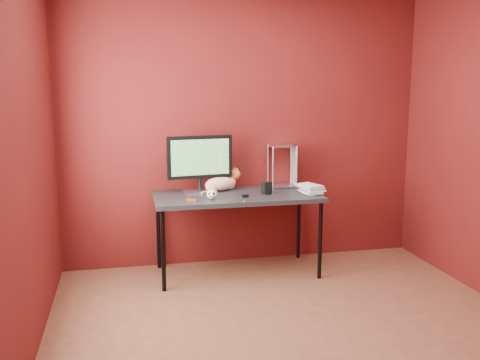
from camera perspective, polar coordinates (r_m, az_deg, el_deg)
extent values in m
cube|color=brown|center=(3.89, 6.36, -16.42)|extent=(3.50, 3.50, 0.01)
cube|color=#4F0F0E|center=(5.19, 0.41, 5.34)|extent=(3.50, 0.02, 2.60)
cube|color=#4F0F0E|center=(1.97, 23.73, -3.68)|extent=(3.50, 0.02, 2.60)
cube|color=#4F0F0E|center=(3.37, -22.61, 1.88)|extent=(0.02, 3.50, 2.60)
cube|color=black|center=(4.87, -0.33, -1.77)|extent=(1.50, 0.70, 0.04)
cylinder|color=black|center=(4.58, -8.18, -7.50)|extent=(0.04, 0.04, 0.71)
cylinder|color=black|center=(4.88, 8.54, -6.41)|extent=(0.04, 0.04, 0.71)
cylinder|color=black|center=(5.16, -8.70, -5.50)|extent=(0.04, 0.04, 0.71)
cylinder|color=black|center=(5.42, 6.28, -4.66)|extent=(0.04, 0.04, 0.71)
cube|color=#ACACB1|center=(4.96, -4.25, -1.21)|extent=(0.30, 0.23, 0.02)
cylinder|color=black|center=(4.95, -4.26, -0.41)|extent=(0.04, 0.04, 0.12)
cube|color=black|center=(4.91, -4.30, 2.46)|extent=(0.61, 0.11, 0.39)
cube|color=#144B14|center=(4.91, -4.30, 2.46)|extent=(0.54, 0.07, 0.33)
ellipsoid|color=orange|center=(5.02, -2.03, -0.33)|extent=(0.34, 0.25, 0.14)
ellipsoid|color=orange|center=(4.99, -2.94, -0.58)|extent=(0.18, 0.17, 0.12)
sphere|color=white|center=(5.07, -1.13, -0.49)|extent=(0.10, 0.10, 0.10)
sphere|color=orange|center=(5.08, -0.52, 0.63)|extent=(0.10, 0.10, 0.10)
cone|color=orange|center=(5.06, -0.33, 1.14)|extent=(0.03, 0.03, 0.04)
cone|color=orange|center=(5.10, -0.61, 1.22)|extent=(0.03, 0.03, 0.04)
cylinder|color=red|center=(5.08, -0.65, 0.16)|extent=(0.07, 0.07, 0.01)
cylinder|color=orange|center=(4.92, -3.54, -1.27)|extent=(0.14, 0.13, 0.03)
ellipsoid|color=white|center=(4.66, -3.03, -1.52)|extent=(0.09, 0.09, 0.09)
ellipsoid|color=black|center=(4.62, -3.18, -1.50)|extent=(0.02, 0.01, 0.03)
ellipsoid|color=black|center=(4.62, -2.74, -1.48)|extent=(0.02, 0.01, 0.03)
cube|color=black|center=(4.62, -2.95, -1.80)|extent=(0.05, 0.01, 0.00)
cylinder|color=black|center=(4.89, 2.85, -1.41)|extent=(0.10, 0.10, 0.01)
cube|color=black|center=(4.88, 2.86, -0.77)|extent=(0.09, 0.09, 0.10)
imported|color=beige|center=(4.91, 6.72, -0.15)|extent=(0.18, 0.24, 0.23)
imported|color=beige|center=(4.87, 6.78, 2.48)|extent=(0.20, 0.25, 0.23)
imported|color=beige|center=(4.85, 6.84, 5.14)|extent=(0.22, 0.26, 0.23)
imported|color=beige|center=(4.83, 6.89, 7.83)|extent=(0.24, 0.27, 0.23)
cylinder|color=#ACACB1|center=(5.08, 3.56, 1.29)|extent=(0.01, 0.01, 0.41)
cylinder|color=#ACACB1|center=(5.15, 6.10, 1.38)|extent=(0.01, 0.01, 0.41)
cylinder|color=#ACACB1|center=(5.26, 2.98, 1.61)|extent=(0.01, 0.01, 0.41)
cylinder|color=#ACACB1|center=(5.33, 5.44, 1.69)|extent=(0.01, 0.01, 0.41)
cube|color=#ACACB1|center=(5.24, 4.49, -0.60)|extent=(0.24, 0.20, 0.01)
cube|color=#ACACB1|center=(5.18, 4.55, 3.62)|extent=(0.24, 0.20, 0.01)
cube|color=#AC280D|center=(4.62, -5.17, -2.11)|extent=(0.09, 0.06, 0.02)
cube|color=black|center=(4.73, 0.57, -1.72)|extent=(0.06, 0.04, 0.03)
cylinder|color=#ACACB1|center=(4.59, 0.58, -2.23)|extent=(0.04, 0.04, 0.00)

